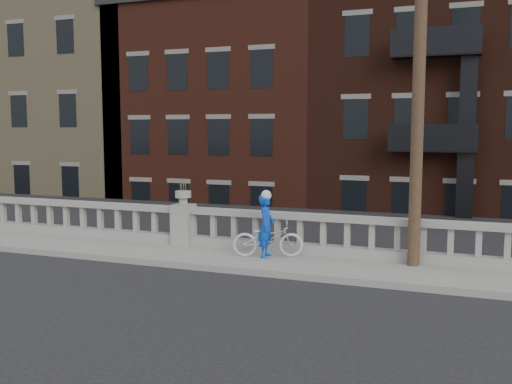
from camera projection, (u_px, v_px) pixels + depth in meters
ground at (97, 285)px, 12.15m from camera, size 120.00×120.00×0.00m
sidewalk at (167, 253)px, 14.93m from camera, size 32.00×2.20×0.15m
balustrade at (184, 226)px, 15.75m from camera, size 28.00×0.34×1.03m
planter_pedestal at (184, 219)px, 15.73m from camera, size 0.55×0.55×1.76m
lower_level at (346, 141)px, 33.09m from camera, size 80.00×44.00×20.80m
utility_pole at (420, 43)px, 12.75m from camera, size 1.60×0.28×10.00m
bicycle at (268, 238)px, 14.18m from camera, size 1.85×1.14×0.92m
cyclist at (266, 226)px, 14.08m from camera, size 0.42×0.60×1.56m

